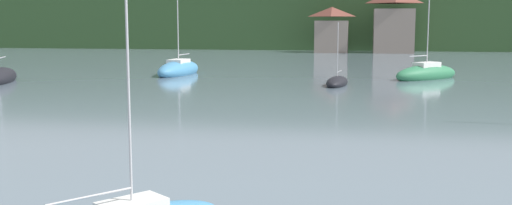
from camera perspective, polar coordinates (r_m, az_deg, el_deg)
wooded_hillside at (r=141.36m, az=15.48°, el=7.84°), size 352.00×65.80×25.63m
shore_building_west at (r=98.06m, az=7.16°, el=6.78°), size 5.48×4.58×7.26m
shore_building_westcentral at (r=98.83m, az=12.88°, el=7.39°), size 6.51×6.19×9.87m
sailboat_far_3 at (r=47.69m, az=7.68°, el=1.89°), size 2.10×4.91×5.18m
sailboat_far_10 at (r=57.26m, az=-7.32°, el=3.09°), size 3.29×7.88×9.05m
sailboat_far_11 at (r=54.50m, az=15.81°, el=2.63°), size 6.74×6.78×11.18m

